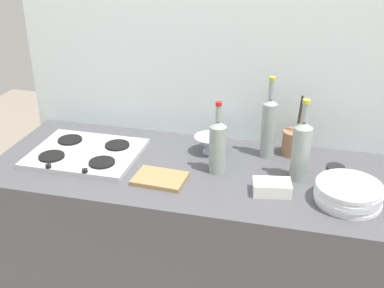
# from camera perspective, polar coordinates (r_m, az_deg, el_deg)

# --- Properties ---
(counter_block) EXTENTS (1.80, 0.70, 0.90)m
(counter_block) POSITION_cam_1_polar(r_m,az_deg,el_deg) (2.36, -0.00, -12.58)
(counter_block) COLOR #4C4C51
(counter_block) RESTS_ON ground
(backsplash_panel) EXTENTS (1.90, 0.06, 2.44)m
(backsplash_panel) POSITION_cam_1_polar(r_m,az_deg,el_deg) (2.32, 2.29, 8.39)
(backsplash_panel) COLOR silver
(backsplash_panel) RESTS_ON ground
(stovetop_hob) EXTENTS (0.49, 0.40, 0.04)m
(stovetop_hob) POSITION_cam_1_polar(r_m,az_deg,el_deg) (2.26, -12.63, -1.12)
(stovetop_hob) COLOR #B2B2B7
(stovetop_hob) RESTS_ON counter_block
(plate_stack) EXTENTS (0.26, 0.26, 0.08)m
(plate_stack) POSITION_cam_1_polar(r_m,az_deg,el_deg) (1.94, 18.21, -5.64)
(plate_stack) COLOR white
(plate_stack) RESTS_ON counter_block
(wine_bottle_leftmost) EXTENTS (0.08, 0.08, 0.36)m
(wine_bottle_leftmost) POSITION_cam_1_polar(r_m,az_deg,el_deg) (2.02, 12.94, -0.60)
(wine_bottle_leftmost) COLOR gray
(wine_bottle_leftmost) RESTS_ON counter_block
(wine_bottle_mid_left) EXTENTS (0.07, 0.07, 0.32)m
(wine_bottle_mid_left) POSITION_cam_1_polar(r_m,az_deg,el_deg) (2.03, 3.10, -0.15)
(wine_bottle_mid_left) COLOR gray
(wine_bottle_mid_left) RESTS_ON counter_block
(wine_bottle_mid_right) EXTENTS (0.07, 0.07, 0.38)m
(wine_bottle_mid_right) POSITION_cam_1_polar(r_m,az_deg,el_deg) (2.18, 9.16, 2.13)
(wine_bottle_mid_right) COLOR gray
(wine_bottle_mid_right) RESTS_ON counter_block
(mixing_bowl) EXTENTS (0.15, 0.15, 0.08)m
(mixing_bowl) POSITION_cam_1_polar(r_m,az_deg,el_deg) (2.23, 2.15, 0.02)
(mixing_bowl) COLOR silver
(mixing_bowl) RESTS_ON counter_block
(butter_dish) EXTENTS (0.17, 0.12, 0.05)m
(butter_dish) POSITION_cam_1_polar(r_m,az_deg,el_deg) (1.94, 9.54, -5.14)
(butter_dish) COLOR white
(butter_dish) RESTS_ON counter_block
(utensil_crock) EXTENTS (0.10, 0.10, 0.29)m
(utensil_crock) POSITION_cam_1_polar(r_m,az_deg,el_deg) (2.25, 11.97, 0.27)
(utensil_crock) COLOR #996B4C
(utensil_crock) RESTS_ON counter_block
(condiment_jar_front) EXTENTS (0.08, 0.08, 0.07)m
(condiment_jar_front) POSITION_cam_1_polar(r_m,az_deg,el_deg) (2.07, 16.68, -3.46)
(condiment_jar_front) COLOR #C64C2D
(condiment_jar_front) RESTS_ON counter_block
(cutting_board) EXTENTS (0.22, 0.17, 0.02)m
(cutting_board) POSITION_cam_1_polar(r_m,az_deg,el_deg) (2.01, -3.86, -4.15)
(cutting_board) COLOR #9E7A4C
(cutting_board) RESTS_ON counter_block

